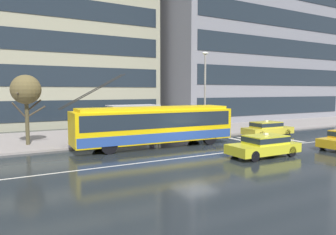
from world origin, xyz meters
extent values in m
plane|color=#21272C|center=(0.00, 0.00, 0.00)|extent=(160.00, 160.00, 0.00)
cube|color=gray|center=(0.00, 9.47, 0.07)|extent=(80.00, 10.00, 0.14)
cube|color=beige|center=(5.77, 1.23, 0.00)|extent=(0.44, 4.40, 0.01)
cube|color=beige|center=(6.67, 1.23, 0.00)|extent=(0.44, 4.40, 0.01)
cube|color=beige|center=(7.57, 1.23, 0.00)|extent=(0.44, 4.40, 0.01)
cube|color=beige|center=(8.47, 1.23, 0.00)|extent=(0.44, 4.40, 0.01)
cube|color=beige|center=(9.37, 1.23, 0.00)|extent=(0.44, 4.40, 0.01)
cube|color=silver|center=(0.00, -1.20, 0.00)|extent=(72.00, 0.14, 0.01)
cube|color=yellow|center=(-1.43, 2.87, 1.50)|extent=(11.40, 2.75, 2.16)
cube|color=yellow|center=(-1.43, 2.87, 2.68)|extent=(10.72, 2.49, 0.20)
cube|color=#1E2833|center=(-1.43, 2.87, 1.93)|extent=(10.95, 2.77, 1.00)
cube|color=#284A99|center=(-1.43, 2.87, 0.81)|extent=(11.29, 2.78, 0.61)
cube|color=#1E2833|center=(4.19, 2.72, 1.93)|extent=(0.18, 2.17, 1.08)
cube|color=black|center=(4.04, 2.73, 2.48)|extent=(0.21, 1.87, 0.28)
cylinder|color=black|center=(-5.74, 3.33, 3.89)|extent=(4.12, 0.17, 2.26)
cylinder|color=black|center=(-5.75, 2.63, 3.89)|extent=(4.12, 0.17, 2.26)
cylinder|color=black|center=(2.45, 3.85, 0.52)|extent=(1.05, 0.33, 1.04)
cylinder|color=black|center=(2.40, 1.69, 0.52)|extent=(1.05, 0.33, 1.04)
cylinder|color=black|center=(-5.03, 4.04, 0.52)|extent=(1.05, 0.33, 1.04)
cylinder|color=black|center=(-5.09, 1.88, 0.52)|extent=(1.05, 0.33, 1.04)
cube|color=gold|center=(9.26, 2.64, 0.51)|extent=(4.53, 1.85, 0.55)
cube|color=yellow|center=(9.09, 2.64, 1.02)|extent=(2.46, 1.56, 0.48)
cube|color=#1E2833|center=(9.09, 2.64, 1.05)|extent=(2.50, 1.58, 0.31)
cube|color=silver|center=(9.09, 2.64, 1.33)|extent=(0.28, 0.17, 0.12)
cylinder|color=black|center=(10.76, 3.38, 0.31)|extent=(0.62, 0.21, 0.62)
cylinder|color=black|center=(10.73, 1.83, 0.31)|extent=(0.62, 0.21, 0.62)
cylinder|color=black|center=(7.80, 3.45, 0.31)|extent=(0.62, 0.21, 0.62)
cylinder|color=black|center=(7.77, 1.89, 0.31)|extent=(0.62, 0.21, 0.62)
cylinder|color=black|center=(7.96, -3.46, 0.31)|extent=(0.63, 0.23, 0.62)
cube|color=yellow|center=(2.72, -3.21, 0.51)|extent=(4.46, 1.88, 0.55)
cube|color=yellow|center=(2.89, -3.21, 1.02)|extent=(2.41, 1.60, 0.48)
cube|color=#1E2833|center=(2.89, -3.21, 1.05)|extent=(2.46, 1.62, 0.31)
cube|color=silver|center=(2.89, -3.21, 1.33)|extent=(0.28, 0.16, 0.12)
cylinder|color=black|center=(1.24, -4.01, 0.31)|extent=(0.62, 0.21, 0.62)
cylinder|color=black|center=(1.26, -2.38, 0.31)|extent=(0.62, 0.21, 0.62)
cylinder|color=black|center=(4.17, -4.04, 0.31)|extent=(0.62, 0.21, 0.62)
cylinder|color=black|center=(4.19, -2.42, 0.31)|extent=(0.62, 0.21, 0.62)
cylinder|color=gray|center=(-0.02, 5.09, 1.43)|extent=(0.08, 0.08, 2.59)
cylinder|color=gray|center=(-3.61, 5.09, 1.43)|extent=(0.08, 0.08, 2.59)
cylinder|color=gray|center=(-0.02, 6.66, 1.43)|extent=(0.08, 0.08, 2.59)
cylinder|color=gray|center=(-3.61, 6.66, 1.43)|extent=(0.08, 0.08, 2.59)
cube|color=#99ADB2|center=(-1.82, 6.66, 1.49)|extent=(3.41, 0.04, 2.07)
cube|color=#B2B2B7|center=(-1.82, 5.87, 2.77)|extent=(3.89, 1.87, 0.08)
cube|color=brown|center=(-1.82, 6.27, 0.59)|extent=(2.51, 0.36, 0.08)
cylinder|color=#2A212F|center=(-0.12, 6.21, 0.56)|extent=(0.14, 0.14, 0.83)
cylinder|color=#2A212F|center=(0.03, 6.16, 0.56)|extent=(0.14, 0.14, 0.83)
cylinder|color=gray|center=(-0.05, 6.18, 1.27)|extent=(0.45, 0.45, 0.59)
sphere|color=#B8A88C|center=(-0.05, 6.18, 1.67)|extent=(0.22, 0.22, 0.22)
cone|color=#35439E|center=(-0.16, 6.22, 1.96)|extent=(1.22, 1.22, 0.27)
cylinder|color=#333333|center=(-0.16, 6.22, 1.45)|extent=(0.02, 0.02, 0.75)
cylinder|color=brown|center=(-4.09, 6.67, 0.53)|extent=(0.14, 0.14, 0.78)
cylinder|color=brown|center=(-3.98, 6.78, 0.53)|extent=(0.14, 0.14, 0.78)
cylinder|color=gray|center=(-4.04, 6.72, 1.21)|extent=(0.51, 0.51, 0.58)
sphere|color=tan|center=(-4.04, 6.72, 1.61)|extent=(0.22, 0.22, 0.22)
cylinder|color=navy|center=(-1.38, 6.78, 0.57)|extent=(0.14, 0.14, 0.85)
cylinder|color=navy|center=(-1.23, 6.73, 0.57)|extent=(0.14, 0.14, 0.85)
cylinder|color=gray|center=(-1.31, 6.76, 1.30)|extent=(0.44, 0.44, 0.62)
sphere|color=#DEAE79|center=(-1.31, 6.76, 1.72)|extent=(0.20, 0.20, 0.20)
cone|color=#255499|center=(-1.42, 6.79, 2.00)|extent=(1.54, 1.54, 0.30)
cylinder|color=#333333|center=(-1.42, 6.79, 1.47)|extent=(0.02, 0.02, 0.76)
cylinder|color=gray|center=(4.47, 5.19, 3.54)|extent=(0.16, 0.16, 6.79)
ellipsoid|color=silver|center=(4.47, 5.19, 7.05)|extent=(0.60, 0.32, 0.24)
cylinder|color=#4D462D|center=(-9.25, 7.16, 1.77)|extent=(0.26, 0.26, 3.25)
cylinder|color=#493E2E|center=(-8.67, 6.95, 2.45)|extent=(1.26, 0.55, 0.84)
cylinder|color=brown|center=(-9.20, 7.62, 3.21)|extent=(0.22, 1.00, 0.80)
cylinder|color=#4E4233|center=(-8.78, 7.22, 2.87)|extent=(1.04, 0.24, 0.87)
cylinder|color=#4A4132|center=(-9.55, 6.72, 3.40)|extent=(0.73, 1.00, 0.84)
cylinder|color=#493F32|center=(-9.70, 6.94, 2.54)|extent=(1.04, 0.58, 1.23)
sphere|color=brown|center=(-9.25, 7.16, 3.99)|extent=(2.03, 2.03, 2.03)
cube|color=#9C9B81|center=(-3.62, 22.96, 12.11)|extent=(19.43, 12.74, 24.22)
cube|color=#1E2833|center=(-3.62, 16.56, 1.90)|extent=(18.26, 0.06, 2.08)
cube|color=#1E2833|center=(-3.62, 16.56, 5.36)|extent=(18.26, 0.06, 2.08)
cube|color=#1E2833|center=(-3.62, 16.56, 8.82)|extent=(18.26, 0.06, 2.08)
cube|color=#1E2833|center=(-3.62, 16.56, 12.29)|extent=(18.26, 0.06, 2.08)
cube|color=gray|center=(20.37, 18.56, 11.07)|extent=(26.09, 13.61, 22.14)
cube|color=#1E2833|center=(20.37, 11.73, 2.03)|extent=(24.52, 0.06, 2.21)
cube|color=#1E2833|center=(20.37, 11.73, 5.72)|extent=(24.52, 0.06, 2.21)
cube|color=#1E2833|center=(20.37, 11.73, 9.41)|extent=(24.52, 0.06, 2.21)
cube|color=#1E2833|center=(20.37, 11.73, 13.10)|extent=(24.52, 0.06, 2.21)
camera|label=1|loc=(-11.00, -16.43, 3.89)|focal=33.20mm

